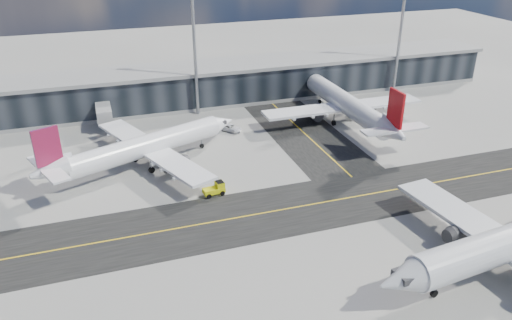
{
  "coord_description": "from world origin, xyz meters",
  "views": [
    {
      "loc": [
        -20.8,
        -55.24,
        39.19
      ],
      "look_at": [
        1.49,
        11.63,
        5.0
      ],
      "focal_mm": 35.0,
      "sensor_mm": 36.0,
      "label": 1
    }
  ],
  "objects_px": {
    "airliner_af": "(143,147)",
    "airliner_redtail": "(347,105)",
    "baggage_tug": "(216,189)",
    "service_van": "(230,128)"
  },
  "relations": [
    {
      "from": "airliner_redtail",
      "to": "airliner_af",
      "type": "bearing_deg",
      "value": -170.32
    },
    {
      "from": "airliner_af",
      "to": "airliner_redtail",
      "type": "bearing_deg",
      "value": 77.56
    },
    {
      "from": "airliner_redtail",
      "to": "baggage_tug",
      "type": "xyz_separation_m",
      "value": [
        -33.83,
        -20.9,
        -3.03
      ]
    },
    {
      "from": "airliner_redtail",
      "to": "service_van",
      "type": "relative_size",
      "value": 8.4
    },
    {
      "from": "baggage_tug",
      "to": "service_van",
      "type": "distance_m",
      "value": 26.17
    },
    {
      "from": "airliner_af",
      "to": "baggage_tug",
      "type": "distance_m",
      "value": 16.63
    },
    {
      "from": "airliner_redtail",
      "to": "baggage_tug",
      "type": "distance_m",
      "value": 39.88
    },
    {
      "from": "airliner_af",
      "to": "service_van",
      "type": "bearing_deg",
      "value": 98.31
    },
    {
      "from": "airliner_af",
      "to": "service_van",
      "type": "relative_size",
      "value": 7.44
    },
    {
      "from": "airliner_redtail",
      "to": "service_van",
      "type": "xyz_separation_m",
      "value": [
        -24.53,
        3.56,
        -3.4
      ]
    }
  ]
}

